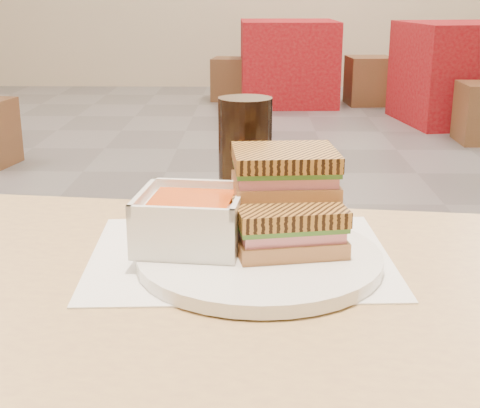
{
  "coord_description": "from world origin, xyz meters",
  "views": [
    {
      "loc": [
        0.03,
        -2.74,
        1.05
      ],
      "look_at": [
        0.01,
        -2.0,
        0.82
      ],
      "focal_mm": 51.66,
      "sensor_mm": 36.0,
      "label": 1
    }
  ],
  "objects_px": {
    "panini_lower": "(287,225)",
    "bg_table_2": "(288,63)",
    "cola_glass": "(245,155)",
    "bg_table_1": "(461,73)",
    "bg_chair_2l": "(232,79)",
    "bg_chair_2r": "(369,81)",
    "plate": "(260,258)",
    "soup_bowl": "(191,222)"
  },
  "relations": [
    {
      "from": "bg_chair_2l",
      "to": "bg_chair_2r",
      "type": "xyz_separation_m",
      "value": [
        1.3,
        -0.25,
        0.02
      ]
    },
    {
      "from": "bg_table_2",
      "to": "cola_glass",
      "type": "bearing_deg",
      "value": -93.34
    },
    {
      "from": "soup_bowl",
      "to": "bg_table_1",
      "type": "bearing_deg",
      "value": 70.45
    },
    {
      "from": "cola_glass",
      "to": "panini_lower",
      "type": "bearing_deg",
      "value": -75.47
    },
    {
      "from": "soup_bowl",
      "to": "bg_table_1",
      "type": "distance_m",
      "value": 5.23
    },
    {
      "from": "bg_table_2",
      "to": "bg_chair_2r",
      "type": "distance_m",
      "value": 0.78
    },
    {
      "from": "soup_bowl",
      "to": "cola_glass",
      "type": "relative_size",
      "value": 0.81
    },
    {
      "from": "plate",
      "to": "panini_lower",
      "type": "relative_size",
      "value": 2.01
    },
    {
      "from": "panini_lower",
      "to": "cola_glass",
      "type": "xyz_separation_m",
      "value": [
        -0.05,
        0.2,
        0.04
      ]
    },
    {
      "from": "cola_glass",
      "to": "bg_table_2",
      "type": "height_order",
      "value": "cola_glass"
    },
    {
      "from": "plate",
      "to": "bg_chair_2l",
      "type": "height_order",
      "value": "plate"
    },
    {
      "from": "plate",
      "to": "bg_table_1",
      "type": "distance_m",
      "value": 5.22
    },
    {
      "from": "panini_lower",
      "to": "bg_table_1",
      "type": "height_order",
      "value": "panini_lower"
    },
    {
      "from": "plate",
      "to": "bg_chair_2l",
      "type": "relative_size",
      "value": 0.68
    },
    {
      "from": "panini_lower",
      "to": "plate",
      "type": "bearing_deg",
      "value": -152.5
    },
    {
      "from": "soup_bowl",
      "to": "bg_chair_2r",
      "type": "height_order",
      "value": "soup_bowl"
    },
    {
      "from": "bg_table_2",
      "to": "bg_chair_2l",
      "type": "bearing_deg",
      "value": 158.16
    },
    {
      "from": "soup_bowl",
      "to": "bg_table_2",
      "type": "relative_size",
      "value": 0.14
    },
    {
      "from": "soup_bowl",
      "to": "panini_lower",
      "type": "xyz_separation_m",
      "value": [
        0.11,
        -0.01,
        -0.0
      ]
    },
    {
      "from": "cola_glass",
      "to": "plate",
      "type": "bearing_deg",
      "value": -84.78
    },
    {
      "from": "soup_bowl",
      "to": "bg_table_2",
      "type": "xyz_separation_m",
      "value": [
        0.39,
        5.83,
        -0.41
      ]
    },
    {
      "from": "soup_bowl",
      "to": "cola_glass",
      "type": "bearing_deg",
      "value": 72.15
    },
    {
      "from": "cola_glass",
      "to": "bg_table_2",
      "type": "xyz_separation_m",
      "value": [
        0.33,
        5.65,
        -0.45
      ]
    },
    {
      "from": "soup_bowl",
      "to": "bg_table_2",
      "type": "height_order",
      "value": "soup_bowl"
    },
    {
      "from": "panini_lower",
      "to": "bg_table_2",
      "type": "relative_size",
      "value": 0.15
    },
    {
      "from": "panini_lower",
      "to": "bg_chair_2r",
      "type": "distance_m",
      "value": 5.93
    },
    {
      "from": "panini_lower",
      "to": "bg_table_2",
      "type": "xyz_separation_m",
      "value": [
        0.28,
        5.84,
        -0.41
      ]
    },
    {
      "from": "plate",
      "to": "cola_glass",
      "type": "bearing_deg",
      "value": 95.22
    },
    {
      "from": "cola_glass",
      "to": "bg_chair_2r",
      "type": "relative_size",
      "value": 0.36
    },
    {
      "from": "cola_glass",
      "to": "bg_table_1",
      "type": "relative_size",
      "value": 0.15
    },
    {
      "from": "bg_chair_2l",
      "to": "bg_chair_2r",
      "type": "distance_m",
      "value": 1.32
    },
    {
      "from": "bg_table_2",
      "to": "bg_chair_2r",
      "type": "height_order",
      "value": "bg_table_2"
    },
    {
      "from": "bg_table_2",
      "to": "bg_chair_2l",
      "type": "distance_m",
      "value": 0.61
    },
    {
      "from": "bg_chair_2r",
      "to": "bg_table_2",
      "type": "bearing_deg",
      "value": 177.39
    },
    {
      "from": "bg_table_2",
      "to": "panini_lower",
      "type": "bearing_deg",
      "value": -92.74
    },
    {
      "from": "cola_glass",
      "to": "bg_table_2",
      "type": "distance_m",
      "value": 5.67
    },
    {
      "from": "cola_glass",
      "to": "bg_chair_2l",
      "type": "height_order",
      "value": "cola_glass"
    },
    {
      "from": "panini_lower",
      "to": "bg_chair_2l",
      "type": "height_order",
      "value": "panini_lower"
    },
    {
      "from": "bg_table_1",
      "to": "bg_table_2",
      "type": "relative_size",
      "value": 1.15
    },
    {
      "from": "soup_bowl",
      "to": "bg_table_2",
      "type": "distance_m",
      "value": 5.86
    },
    {
      "from": "panini_lower",
      "to": "cola_glass",
      "type": "relative_size",
      "value": 0.86
    },
    {
      "from": "bg_table_2",
      "to": "soup_bowl",
      "type": "bearing_deg",
      "value": -93.82
    }
  ]
}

